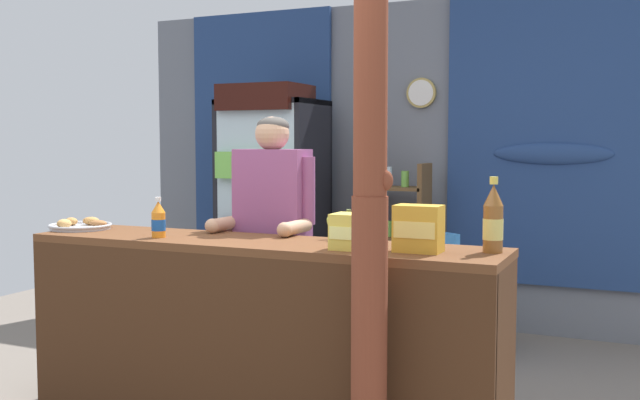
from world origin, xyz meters
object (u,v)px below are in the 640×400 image
object	(u,v)px
snack_box_choco_powder	(418,229)
pastry_tray	(81,225)
soda_bottle_orange_soda	(158,220)
soda_bottle_iced_tea	(493,220)
plastic_lawn_chair	(449,284)
timber_post	(370,209)
shopkeeper	(272,222)
drink_fridge	(272,195)
stall_counter	(248,320)
bottle_shelf_rack	(396,244)
snack_box_instant_noodle	(351,231)
banana_bunch	(349,229)

from	to	relation	value
snack_box_choco_powder	pastry_tray	xyz separation A→B (m)	(-1.98, 0.06, -0.08)
soda_bottle_orange_soda	snack_box_choco_powder	size ratio (longest dim) A/B	0.99
soda_bottle_iced_tea	soda_bottle_orange_soda	xyz separation A→B (m)	(-1.66, -0.19, -0.05)
soda_bottle_iced_tea	plastic_lawn_chair	bearing A→B (deg)	110.68
timber_post	pastry_tray	xyz separation A→B (m)	(-1.88, 0.41, -0.20)
shopkeeper	soda_bottle_iced_tea	bearing A→B (deg)	-15.05
shopkeeper	pastry_tray	xyz separation A→B (m)	(-1.00, -0.41, -0.02)
soda_bottle_iced_tea	snack_box_choco_powder	distance (m)	0.33
timber_post	drink_fridge	distance (m)	2.83
shopkeeper	snack_box_choco_powder	distance (m)	1.09
stall_counter	bottle_shelf_rack	xyz separation A→B (m)	(-0.00, 2.27, 0.09)
bottle_shelf_rack	shopkeeper	size ratio (longest dim) A/B	0.81
drink_fridge	snack_box_choco_powder	bearing A→B (deg)	-47.49
soda_bottle_iced_tea	snack_box_instant_noodle	world-z (taller)	soda_bottle_iced_tea
stall_counter	soda_bottle_orange_soda	size ratio (longest dim) A/B	11.80
bottle_shelf_rack	banana_bunch	bearing A→B (deg)	-78.25
snack_box_choco_powder	snack_box_instant_noodle	bearing A→B (deg)	-171.04
bottle_shelf_rack	pastry_tray	bearing A→B (deg)	-117.95
pastry_tray	timber_post	bearing A→B (deg)	-12.28
plastic_lawn_chair	soda_bottle_orange_soda	bearing A→B (deg)	-121.92
soda_bottle_orange_soda	pastry_tray	distance (m)	0.64
drink_fridge	plastic_lawn_chair	distance (m)	1.60
timber_post	plastic_lawn_chair	bearing A→B (deg)	95.14
timber_post	plastic_lawn_chair	distance (m)	2.14
drink_fridge	snack_box_instant_noodle	size ratio (longest dim) A/B	11.34
stall_counter	timber_post	xyz separation A→B (m)	(0.74, -0.29, 0.60)
soda_bottle_orange_soda	drink_fridge	bearing A→B (deg)	101.52
snack_box_choco_powder	pastry_tray	size ratio (longest dim) A/B	0.60
shopkeeper	soda_bottle_iced_tea	xyz separation A→B (m)	(1.29, -0.35, 0.10)
plastic_lawn_chair	drink_fridge	bearing A→B (deg)	170.16
snack_box_choco_powder	pastry_tray	bearing A→B (deg)	178.39
shopkeeper	snack_box_instant_noodle	xyz separation A→B (m)	(0.68, -0.51, 0.04)
snack_box_choco_powder	banana_bunch	distance (m)	0.49
plastic_lawn_chair	snack_box_choco_powder	size ratio (longest dim) A/B	4.11
drink_fridge	snack_box_instant_noodle	bearing A→B (deg)	-53.46
timber_post	bottle_shelf_rack	xyz separation A→B (m)	(-0.74, 2.57, -0.51)
soda_bottle_iced_tea	banana_bunch	bearing A→B (deg)	171.18
soda_bottle_iced_tea	timber_post	bearing A→B (deg)	-130.27
bottle_shelf_rack	snack_box_instant_noodle	bearing A→B (deg)	-76.68
soda_bottle_iced_tea	snack_box_choco_powder	xyz separation A→B (m)	(-0.30, -0.12, -0.04)
soda_bottle_orange_soda	snack_box_choco_powder	distance (m)	1.36
stall_counter	shopkeeper	distance (m)	0.69
pastry_tray	snack_box_choco_powder	bearing A→B (deg)	-1.61
soda_bottle_orange_soda	snack_box_instant_noodle	distance (m)	1.06
banana_bunch	snack_box_instant_noodle	bearing A→B (deg)	-66.29
stall_counter	drink_fridge	distance (m)	2.24
soda_bottle_orange_soda	snack_box_choco_powder	bearing A→B (deg)	2.76
snack_box_instant_noodle	soda_bottle_iced_tea	bearing A→B (deg)	15.42
snack_box_instant_noodle	pastry_tray	bearing A→B (deg)	176.48
shopkeeper	banana_bunch	distance (m)	0.61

